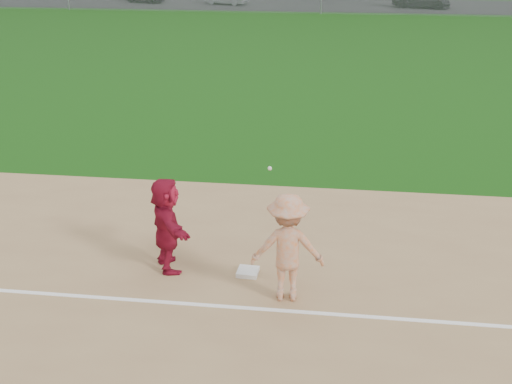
# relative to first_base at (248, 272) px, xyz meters

# --- Properties ---
(ground) EXTENTS (160.00, 160.00, 0.00)m
(ground) POSITION_rel_first_base_xyz_m (0.02, -0.40, -0.07)
(ground) COLOR #13440D
(ground) RESTS_ON ground
(foul_line) EXTENTS (60.00, 0.10, 0.01)m
(foul_line) POSITION_rel_first_base_xyz_m (0.02, -1.20, -0.04)
(foul_line) COLOR white
(foul_line) RESTS_ON infield_dirt
(parking_asphalt) EXTENTS (120.00, 10.00, 0.01)m
(parking_asphalt) POSITION_rel_first_base_xyz_m (0.02, 45.60, -0.06)
(parking_asphalt) COLOR black
(parking_asphalt) RESTS_ON ground
(first_base) EXTENTS (0.42, 0.42, 0.09)m
(first_base) POSITION_rel_first_base_xyz_m (0.00, 0.00, 0.00)
(first_base) COLOR silver
(first_base) RESTS_ON infield_dirt
(base_runner) EXTENTS (1.29, 1.84, 1.91)m
(base_runner) POSITION_rel_first_base_xyz_m (-1.59, 0.05, 0.91)
(base_runner) COLOR maroon
(base_runner) RESTS_ON infield_dirt
(first_base_play) EXTENTS (1.37, 0.86, 2.49)m
(first_base_play) POSITION_rel_first_base_xyz_m (0.82, -0.74, 0.97)
(first_base_play) COLOR #ABABAE
(first_base_play) RESTS_ON infield_dirt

